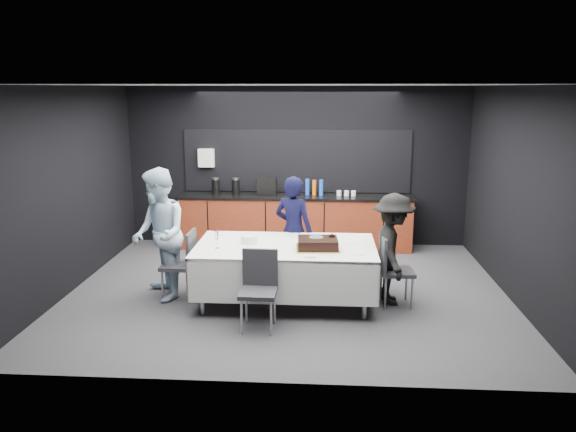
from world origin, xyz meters
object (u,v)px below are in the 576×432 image
Objects in this scene: chair_near at (259,283)px; person_left at (159,235)px; plate_stack at (249,239)px; party_table at (286,255)px; champagne_flute at (216,236)px; person_right at (393,249)px; person_center at (294,231)px; chair_right at (391,265)px; cake_assembly at (318,243)px; chair_left at (184,260)px.

person_left reaches higher than chair_near.
chair_near is (0.23, -0.88, -0.30)m from plate_stack.
plate_stack is (-0.49, 0.08, 0.19)m from party_table.
champagne_flute is 0.94m from chair_near.
party_table is at bearing -8.85° from plate_stack.
person_right reaches higher than party_table.
person_center is at bearing 64.13° from person_right.
person_center is at bearing 150.27° from chair_right.
chair_right is at bearing -2.77° from plate_stack.
person_left is at bearing 45.48° from person_center.
champagne_flute is at bearing -143.53° from plate_stack.
chair_right reaches higher than party_table.
cake_assembly is 1.29m from champagne_flute.
chair_near is at bearing -37.77° from chair_left.
chair_near is at bearing -44.63° from champagne_flute.
chair_left reaches higher than plate_stack.
chair_near is (1.11, -0.86, 0.00)m from chair_left.
cake_assembly is 0.61× the size of chair_right.
chair_near is at bearing 118.41° from person_right.
party_table is 0.49m from cake_assembly.
person_right is (0.97, 0.21, -0.12)m from cake_assembly.
chair_right is (2.72, -0.07, 0.00)m from chair_left.
person_center is 1.87m from person_left.
person_center is at bearing 25.19° from chair_left.
chair_right is (2.22, 0.19, -0.40)m from champagne_flute.
chair_near is 0.59× the size of person_center.
person_right reaches higher than chair_near.
party_table is 0.53m from plate_stack.
cake_assembly is 1.82m from chair_left.
champagne_flute reaches higher than chair_right.
plate_stack is 0.23× the size of chair_left.
party_table is at bearing 61.90° from person_left.
chair_near is (-1.62, -0.79, 0.00)m from chair_right.
party_table is at bearing 93.40° from person_right.
person_center is at bearing 84.92° from party_table.
party_table is at bearing 72.31° from chair_near.
person_left reaches higher than chair_left.
person_right is at bearing 0.33° from chair_left.
chair_right is 3.06m from person_left.
plate_stack is at bearing 177.23° from chair_right.
person_left is at bearing 178.97° from chair_right.
person_center is at bearing 45.10° from champagne_flute.
plate_stack is 1.19m from person_left.
person_right reaches higher than plate_stack.
person_center reaches higher than champagne_flute.
champagne_flute is at bearing -175.14° from chair_right.
person_center reaches higher than chair_near.
person_right is at bearing 2.95° from party_table.
chair_right is 0.53× the size of person_left.
cake_assembly is 2.10m from person_left.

